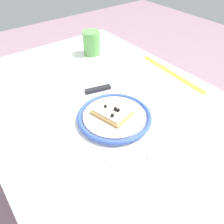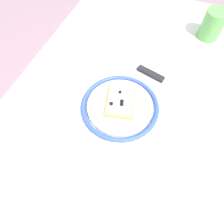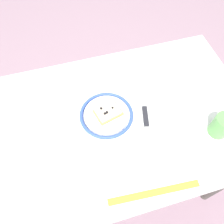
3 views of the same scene
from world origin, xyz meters
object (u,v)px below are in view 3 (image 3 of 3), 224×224
(measuring_tape, at_px, (154,193))
(plate, at_px, (106,115))
(pizza_slice_near, at_px, (107,112))
(cup, at_px, (221,126))
(napkin, at_px, (219,82))
(dining_table, at_px, (110,131))
(fork, at_px, (66,122))
(knife, at_px, (145,109))

(measuring_tape, bearing_deg, plate, 107.23)
(pizza_slice_near, height_order, cup, cup)
(napkin, bearing_deg, dining_table, -173.72)
(dining_table, distance_m, fork, 0.20)
(plate, height_order, knife, plate)
(napkin, bearing_deg, knife, -173.04)
(dining_table, xyz_separation_m, cup, (0.39, -0.16, 0.14))
(knife, relative_size, fork, 1.22)
(pizza_slice_near, relative_size, knife, 0.50)
(dining_table, xyz_separation_m, fork, (-0.17, 0.04, 0.09))
(napkin, bearing_deg, plate, -176.65)
(fork, relative_size, measuring_tape, 0.60)
(cup, bearing_deg, measuring_tape, -154.89)
(pizza_slice_near, xyz_separation_m, measuring_tape, (0.07, -0.34, -0.03))
(fork, relative_size, napkin, 1.58)
(plate, xyz_separation_m, measuring_tape, (0.08, -0.34, -0.01))
(cup, bearing_deg, knife, 144.38)
(plate, bearing_deg, fork, 174.19)
(measuring_tape, bearing_deg, cup, 29.38)
(pizza_slice_near, distance_m, fork, 0.17)
(pizza_slice_near, height_order, napkin, pizza_slice_near)
(knife, xyz_separation_m, napkin, (0.37, 0.05, -0.00))
(pizza_slice_near, bearing_deg, dining_table, -81.43)
(pizza_slice_near, distance_m, knife, 0.16)
(fork, distance_m, measuring_tape, 0.43)
(measuring_tape, bearing_deg, pizza_slice_near, 106.56)
(napkin, bearing_deg, cup, -121.45)
(pizza_slice_near, bearing_deg, cup, -25.48)
(plate, height_order, pizza_slice_near, pizza_slice_near)
(pizza_slice_near, bearing_deg, plate, -138.75)
(plate, xyz_separation_m, pizza_slice_near, (0.00, 0.00, 0.01))
(plate, relative_size, fork, 1.12)
(pizza_slice_near, bearing_deg, fork, 175.33)
(plate, distance_m, knife, 0.16)
(cup, bearing_deg, fork, 160.29)
(fork, xyz_separation_m, cup, (0.56, -0.20, 0.05))
(fork, bearing_deg, plate, -5.81)
(knife, bearing_deg, dining_table, -175.37)
(fork, bearing_deg, measuring_tape, -55.46)
(dining_table, height_order, cup, cup)
(dining_table, bearing_deg, measuring_tape, -77.37)
(knife, bearing_deg, plate, 174.92)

